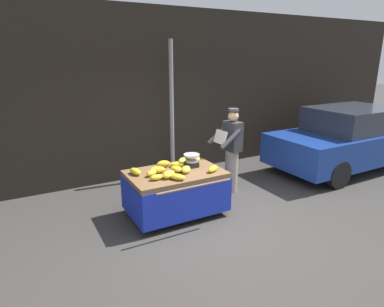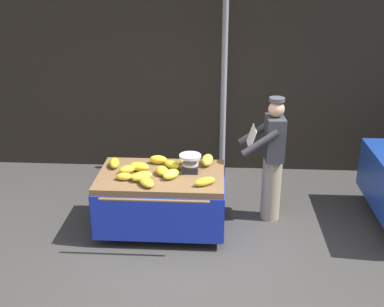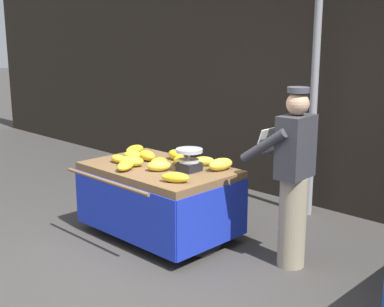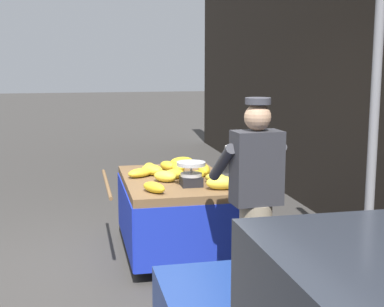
{
  "view_description": "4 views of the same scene",
  "coord_description": "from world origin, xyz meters",
  "px_view_note": "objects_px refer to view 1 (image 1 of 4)",
  "views": [
    {
      "loc": [
        -2.76,
        -3.89,
        2.68
      ],
      "look_at": [
        -0.23,
        0.74,
        1.12
      ],
      "focal_mm": 30.79,
      "sensor_mm": 36.0,
      "label": 1
    },
    {
      "loc": [
        0.26,
        -4.82,
        3.37
      ],
      "look_at": [
        -0.08,
        0.79,
        1.12
      ],
      "focal_mm": 46.16,
      "sensor_mm": 36.0,
      "label": 2
    },
    {
      "loc": [
        3.5,
        -2.68,
        2.17
      ],
      "look_at": [
        0.05,
        0.85,
        1.03
      ],
      "focal_mm": 48.06,
      "sensor_mm": 36.0,
      "label": 3
    },
    {
      "loc": [
        4.98,
        -0.1,
        2.0
      ],
      "look_at": [
        -0.1,
        0.98,
        1.11
      ],
      "focal_mm": 51.45,
      "sensor_mm": 36.0,
      "label": 4
    }
  ],
  "objects_px": {
    "banana_bunch_5": "(156,177)",
    "street_pole": "(172,111)",
    "banana_bunch_1": "(135,171)",
    "banana_bunch_11": "(176,169)",
    "banana_bunch_12": "(177,165)",
    "banana_bunch_7": "(195,158)",
    "banana_cart": "(176,184)",
    "banana_bunch_2": "(186,169)",
    "banana_bunch_4": "(169,174)",
    "banana_bunch_10": "(157,170)",
    "weighing_scale": "(192,161)",
    "banana_bunch_8": "(182,161)",
    "banana_bunch_6": "(163,164)",
    "parked_car": "(347,139)",
    "banana_bunch_0": "(151,173)",
    "banana_bunch_9": "(177,177)",
    "vendor_person": "(231,151)",
    "banana_bunch_3": "(213,169)"
  },
  "relations": [
    {
      "from": "banana_cart",
      "to": "banana_bunch_10",
      "type": "bearing_deg",
      "value": 162.88
    },
    {
      "from": "banana_bunch_4",
      "to": "banana_bunch_7",
      "type": "relative_size",
      "value": 0.92
    },
    {
      "from": "banana_bunch_2",
      "to": "banana_bunch_3",
      "type": "relative_size",
      "value": 0.88
    },
    {
      "from": "banana_cart",
      "to": "banana_bunch_8",
      "type": "distance_m",
      "value": 0.55
    },
    {
      "from": "weighing_scale",
      "to": "banana_bunch_5",
      "type": "bearing_deg",
      "value": -159.59
    },
    {
      "from": "weighing_scale",
      "to": "banana_bunch_8",
      "type": "xyz_separation_m",
      "value": [
        -0.05,
        0.27,
        -0.07
      ]
    },
    {
      "from": "banana_bunch_8",
      "to": "banana_bunch_12",
      "type": "distance_m",
      "value": 0.25
    },
    {
      "from": "banana_bunch_3",
      "to": "street_pole",
      "type": "bearing_deg",
      "value": 84.14
    },
    {
      "from": "vendor_person",
      "to": "banana_bunch_7",
      "type": "bearing_deg",
      "value": -177.18
    },
    {
      "from": "weighing_scale",
      "to": "vendor_person",
      "type": "distance_m",
      "value": 1.11
    },
    {
      "from": "banana_bunch_4",
      "to": "street_pole",
      "type": "bearing_deg",
      "value": 63.23
    },
    {
      "from": "banana_bunch_7",
      "to": "banana_bunch_10",
      "type": "xyz_separation_m",
      "value": [
        -0.87,
        -0.26,
        -0.01
      ]
    },
    {
      "from": "banana_cart",
      "to": "banana_bunch_7",
      "type": "height_order",
      "value": "banana_bunch_7"
    },
    {
      "from": "banana_bunch_7",
      "to": "banana_bunch_8",
      "type": "relative_size",
      "value": 1.22
    },
    {
      "from": "banana_bunch_4",
      "to": "banana_bunch_8",
      "type": "xyz_separation_m",
      "value": [
        0.53,
        0.56,
        -0.01
      ]
    },
    {
      "from": "banana_bunch_6",
      "to": "banana_bunch_8",
      "type": "distance_m",
      "value": 0.39
    },
    {
      "from": "street_pole",
      "to": "banana_bunch_12",
      "type": "height_order",
      "value": "street_pole"
    },
    {
      "from": "weighing_scale",
      "to": "banana_bunch_10",
      "type": "bearing_deg",
      "value": -179.53
    },
    {
      "from": "banana_bunch_10",
      "to": "banana_bunch_0",
      "type": "bearing_deg",
      "value": -146.62
    },
    {
      "from": "banana_bunch_1",
      "to": "banana_bunch_12",
      "type": "relative_size",
      "value": 1.1
    },
    {
      "from": "banana_bunch_12",
      "to": "banana_bunch_9",
      "type": "bearing_deg",
      "value": -115.97
    },
    {
      "from": "banana_bunch_11",
      "to": "banana_bunch_4",
      "type": "bearing_deg",
      "value": -140.07
    },
    {
      "from": "banana_bunch_5",
      "to": "street_pole",
      "type": "bearing_deg",
      "value": 58.35
    },
    {
      "from": "banana_cart",
      "to": "banana_bunch_2",
      "type": "distance_m",
      "value": 0.33
    },
    {
      "from": "banana_bunch_1",
      "to": "banana_bunch_7",
      "type": "bearing_deg",
      "value": 6.94
    },
    {
      "from": "parked_car",
      "to": "banana_bunch_2",
      "type": "bearing_deg",
      "value": -175.54
    },
    {
      "from": "banana_bunch_4",
      "to": "banana_bunch_6",
      "type": "relative_size",
      "value": 1.14
    },
    {
      "from": "banana_bunch_2",
      "to": "banana_bunch_4",
      "type": "xyz_separation_m",
      "value": [
        -0.35,
        -0.08,
        0.0
      ]
    },
    {
      "from": "banana_bunch_0",
      "to": "banana_bunch_5",
      "type": "distance_m",
      "value": 0.2
    },
    {
      "from": "banana_bunch_1",
      "to": "banana_bunch_5",
      "type": "relative_size",
      "value": 1.33
    },
    {
      "from": "street_pole",
      "to": "banana_bunch_7",
      "type": "relative_size",
      "value": 10.1
    },
    {
      "from": "banana_bunch_1",
      "to": "banana_bunch_11",
      "type": "height_order",
      "value": "banana_bunch_1"
    },
    {
      "from": "banana_bunch_4",
      "to": "vendor_person",
      "type": "distance_m",
      "value": 1.75
    },
    {
      "from": "banana_bunch_6",
      "to": "banana_bunch_9",
      "type": "xyz_separation_m",
      "value": [
        -0.06,
        -0.67,
        -0.01
      ]
    },
    {
      "from": "banana_bunch_2",
      "to": "banana_bunch_4",
      "type": "distance_m",
      "value": 0.36
    },
    {
      "from": "banana_bunch_6",
      "to": "banana_bunch_12",
      "type": "relative_size",
      "value": 0.96
    },
    {
      "from": "banana_bunch_1",
      "to": "banana_bunch_2",
      "type": "height_order",
      "value": "banana_bunch_2"
    },
    {
      "from": "weighing_scale",
      "to": "banana_bunch_7",
      "type": "bearing_deg",
      "value": 50.06
    },
    {
      "from": "banana_bunch_8",
      "to": "banana_bunch_10",
      "type": "distance_m",
      "value": 0.67
    },
    {
      "from": "banana_bunch_0",
      "to": "banana_bunch_11",
      "type": "bearing_deg",
      "value": -1.38
    },
    {
      "from": "banana_bunch_7",
      "to": "banana_bunch_10",
      "type": "bearing_deg",
      "value": -163.6
    },
    {
      "from": "street_pole",
      "to": "banana_bunch_1",
      "type": "bearing_deg",
      "value": -132.15
    },
    {
      "from": "banana_bunch_11",
      "to": "parked_car",
      "type": "distance_m",
      "value": 4.76
    },
    {
      "from": "banana_bunch_4",
      "to": "banana_bunch_11",
      "type": "distance_m",
      "value": 0.3
    },
    {
      "from": "banana_bunch_2",
      "to": "parked_car",
      "type": "bearing_deg",
      "value": 4.46
    },
    {
      "from": "banana_bunch_1",
      "to": "banana_bunch_9",
      "type": "xyz_separation_m",
      "value": [
        0.5,
        -0.54,
        -0.01
      ]
    },
    {
      "from": "vendor_person",
      "to": "banana_bunch_12",
      "type": "bearing_deg",
      "value": -171.64
    },
    {
      "from": "street_pole",
      "to": "vendor_person",
      "type": "distance_m",
      "value": 1.65
    },
    {
      "from": "street_pole",
      "to": "banana_cart",
      "type": "distance_m",
      "value": 2.15
    },
    {
      "from": "banana_cart",
      "to": "banana_bunch_10",
      "type": "xyz_separation_m",
      "value": [
        -0.3,
        0.09,
        0.28
      ]
    }
  ]
}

